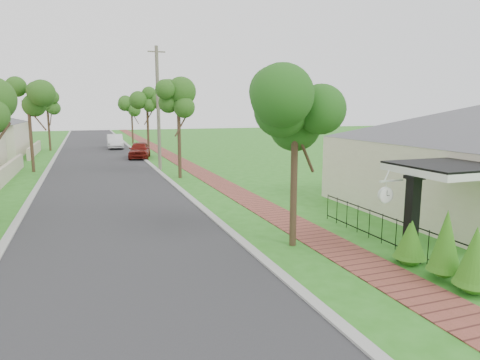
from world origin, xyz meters
TOP-DOWN VIEW (x-y plane):
  - ground at (0.00, 0.00)m, footprint 160.00×160.00m
  - road at (-3.00, 20.00)m, footprint 7.00×120.00m
  - kerb_right at (0.65, 20.00)m, footprint 0.30×120.00m
  - kerb_left at (-6.65, 20.00)m, footprint 0.30×120.00m
  - sidewalk at (3.25, 20.00)m, footprint 1.50×120.00m
  - porch_post at (4.55, -1.00)m, footprint 0.48×0.48m
  - picket_fence at (4.90, -0.00)m, footprint 0.03×8.02m
  - street_trees at (-2.87, 26.84)m, footprint 10.70×37.65m
  - hedge_row at (4.45, -2.29)m, footprint 0.81×2.92m
  - parked_car_red at (0.40, 27.79)m, footprint 2.50×4.46m
  - parked_car_white at (-1.00, 38.09)m, footprint 1.68×4.62m
  - near_tree at (2.10, 1.50)m, footprint 1.99×1.99m
  - utility_pole at (0.90, 20.00)m, footprint 1.20×0.24m
  - station_clock at (3.94, -0.60)m, footprint 0.80×0.13m

SIDE VIEW (x-z plane):
  - ground at x=0.00m, z-range 0.00..0.00m
  - road at x=-3.00m, z-range -0.01..0.01m
  - kerb_right at x=0.65m, z-range -0.05..0.05m
  - kerb_left at x=-6.65m, z-range -0.05..0.05m
  - sidewalk at x=3.25m, z-range -0.01..0.01m
  - picket_fence at x=4.90m, z-range 0.03..1.03m
  - parked_car_red at x=0.40m, z-range 0.00..1.43m
  - parked_car_white at x=-1.00m, z-range 0.00..1.51m
  - hedge_row at x=4.45m, z-range -0.17..1.76m
  - porch_post at x=4.55m, z-range -0.14..2.38m
  - station_clock at x=3.94m, z-range 1.62..2.28m
  - near_tree at x=2.10m, z-range 1.51..6.61m
  - utility_pole at x=0.90m, z-range 0.06..8.62m
  - street_trees at x=-2.87m, z-range 1.59..7.48m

